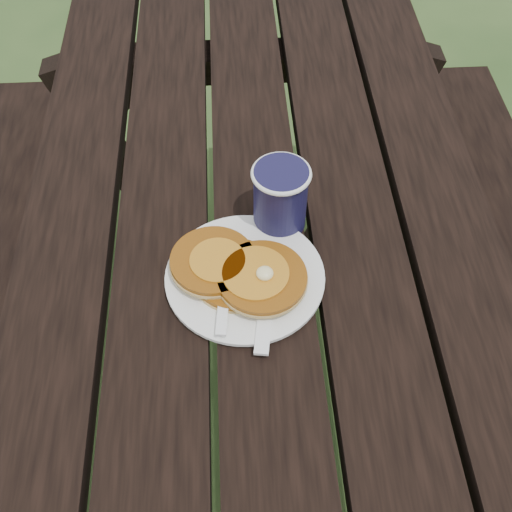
{
  "coord_description": "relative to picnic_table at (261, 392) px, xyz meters",
  "views": [
    {
      "loc": [
        -0.04,
        -0.56,
        1.51
      ],
      "look_at": [
        -0.01,
        -0.0,
        0.8
      ],
      "focal_mm": 45.0,
      "sensor_mm": 36.0,
      "label": 1
    }
  ],
  "objects": [
    {
      "name": "ground",
      "position": [
        0.0,
        0.0,
        -0.37
      ],
      "size": [
        60.0,
        60.0,
        0.0
      ],
      "primitive_type": "plane",
      "color": "#29421C",
      "rests_on": "ground"
    },
    {
      "name": "picnic_table",
      "position": [
        0.0,
        0.0,
        0.0
      ],
      "size": [
        1.36,
        1.8,
        0.75
      ],
      "color": "black",
      "rests_on": "ground"
    },
    {
      "name": "plate",
      "position": [
        -0.03,
        -0.01,
        0.39
      ],
      "size": [
        0.28,
        0.28,
        0.01
      ],
      "primitive_type": "cylinder",
      "rotation": [
        0.0,
        0.0,
        -0.26
      ],
      "color": "white",
      "rests_on": "picnic_table"
    },
    {
      "name": "pancake_stack",
      "position": [
        -0.04,
        -0.01,
        0.41
      ],
      "size": [
        0.2,
        0.16,
        0.04
      ],
      "rotation": [
        0.0,
        0.0,
        -0.18
      ],
      "color": "#8D4E0F",
      "rests_on": "plate"
    },
    {
      "name": "knife",
      "position": [
        0.0,
        -0.05,
        0.39
      ],
      "size": [
        0.05,
        0.18,
        0.0
      ],
      "primitive_type": "cube",
      "rotation": [
        0.0,
        0.0,
        -0.15
      ],
      "color": "white",
      "rests_on": "plate"
    },
    {
      "name": "fork",
      "position": [
        -0.06,
        -0.06,
        0.4
      ],
      "size": [
        0.05,
        0.16,
        0.01
      ],
      "primitive_type": null,
      "rotation": [
        0.0,
        0.0,
        -0.1
      ],
      "color": "white",
      "rests_on": "plate"
    },
    {
      "name": "coffee_cup",
      "position": [
        0.03,
        0.1,
        0.44
      ],
      "size": [
        0.09,
        0.09,
        0.11
      ],
      "rotation": [
        0.0,
        0.0,
        0.17
      ],
      "color": "#161337",
      "rests_on": "picnic_table"
    }
  ]
}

